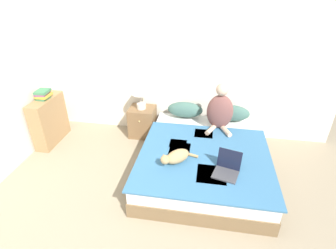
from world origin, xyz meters
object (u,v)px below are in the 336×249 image
table_lamp (140,90)px  bookshelf (49,120)px  book_stack_top (43,94)px  bed (204,159)px  pillow_far (231,113)px  pillow_near (185,110)px  laptop_open (227,169)px  nightstand (143,122)px  person_sitting (220,110)px  cat_tabby (176,157)px

table_lamp → bookshelf: table_lamp is taller
book_stack_top → bed: bearing=-8.5°
pillow_far → table_lamp: 1.52m
book_stack_top → pillow_far: bearing=9.6°
pillow_near → pillow_far: 0.75m
table_lamp → pillow_near: bearing=5.2°
laptop_open → nightstand: (-1.37, 1.30, -0.18)m
person_sitting → book_stack_top: size_ratio=2.85×
laptop_open → pillow_far: bearing=101.1°
person_sitting → cat_tabby: size_ratio=1.61×
nightstand → bookshelf: size_ratio=0.67×
book_stack_top → cat_tabby: bearing=-19.3°
table_lamp → book_stack_top: bearing=-163.5°
table_lamp → cat_tabby: bearing=-57.9°
bed → pillow_near: bearing=113.2°
pillow_far → nightstand: pillow_far is taller
laptop_open → book_stack_top: 2.98m
laptop_open → bed: bearing=134.9°
cat_tabby → bookshelf: bookshelf is taller
cat_tabby → laptop_open: 0.63m
laptop_open → table_lamp: 1.93m
laptop_open → book_stack_top: bearing=178.4°
bed → table_lamp: table_lamp is taller
pillow_near → nightstand: bearing=-175.6°
table_lamp → bookshelf: (-1.45, -0.43, -0.46)m
pillow_near → nightstand: (-0.72, -0.06, -0.26)m
cat_tabby → nightstand: cat_tabby is taller
pillow_near → cat_tabby: 1.26m
bed → book_stack_top: 2.66m
nightstand → book_stack_top: book_stack_top is taller
bed → cat_tabby: bearing=-132.1°
nightstand → table_lamp: bearing=-109.3°
person_sitting → bookshelf: size_ratio=0.93×
cat_tabby → table_lamp: size_ratio=0.98×
bed → pillow_far: (0.38, 0.87, 0.33)m
cat_tabby → table_lamp: table_lamp is taller
pillow_near → bed: bearing=-66.8°
book_stack_top → person_sitting: bearing=4.4°
cat_tabby → nightstand: 1.44m
pillow_near → table_lamp: table_lamp is taller
cat_tabby → person_sitting: bearing=-161.7°
bed → pillow_near: 1.01m
pillow_near → nightstand: pillow_near is taller
person_sitting → laptop_open: 1.11m
cat_tabby → book_stack_top: (-2.20, 0.77, 0.37)m
pillow_far → laptop_open: 1.36m
pillow_near → bookshelf: bearing=-167.2°
book_stack_top → laptop_open: bearing=-17.0°
laptop_open → table_lamp: size_ratio=0.79×
bed → table_lamp: bearing=143.7°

